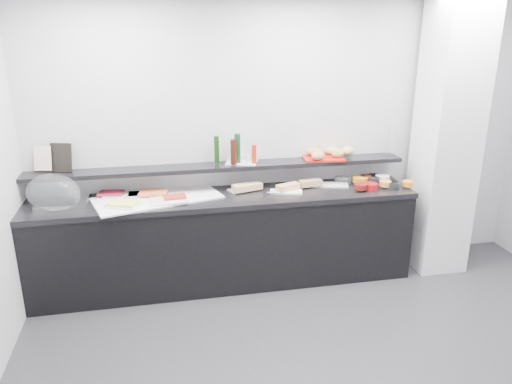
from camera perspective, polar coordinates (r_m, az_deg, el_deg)
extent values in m
cube|color=#B5B7BD|center=(4.96, 3.85, 6.17)|extent=(5.00, 0.02, 2.70)
cube|color=white|center=(5.26, 20.96, 5.68)|extent=(0.50, 0.50, 2.70)
cube|color=black|center=(4.85, -3.51, -5.70)|extent=(3.60, 0.60, 0.85)
cube|color=black|center=(4.68, -3.61, -0.68)|extent=(3.62, 0.62, 0.05)
cube|color=black|center=(4.77, -3.97, 2.90)|extent=(3.60, 0.25, 0.04)
cube|color=silver|center=(4.74, -21.26, -1.13)|extent=(0.44, 0.30, 0.04)
ellipsoid|color=white|center=(4.69, -22.16, -0.10)|extent=(0.58, 0.49, 0.34)
cube|color=white|center=(4.66, -11.20, -0.68)|extent=(1.22, 0.82, 0.01)
cube|color=white|center=(4.76, -15.13, -0.38)|extent=(0.34, 0.26, 0.01)
cube|color=maroon|center=(4.79, -16.26, -0.11)|extent=(0.24, 0.18, 0.02)
cube|color=white|center=(4.77, -12.67, -0.13)|extent=(0.29, 0.19, 0.01)
cube|color=orange|center=(4.70, -11.69, -0.09)|extent=(0.27, 0.20, 0.02)
cube|color=white|center=(4.49, -14.93, -1.48)|extent=(0.33, 0.28, 0.01)
cube|color=#FAF961|center=(4.49, -15.02, -1.25)|extent=(0.29, 0.24, 0.02)
cube|color=white|center=(4.53, -9.91, -0.97)|extent=(0.35, 0.25, 0.01)
cube|color=maroon|center=(4.56, -9.26, -0.55)|extent=(0.21, 0.14, 0.02)
cube|color=white|center=(4.83, -1.38, 0.39)|extent=(0.33, 0.24, 0.01)
cube|color=tan|center=(4.76, -1.01, 0.60)|extent=(0.30, 0.18, 0.06)
cylinder|color=silver|center=(4.76, -1.02, 0.25)|extent=(0.16, 0.01, 0.01)
cube|color=white|center=(4.74, 3.45, 0.02)|extent=(0.33, 0.21, 0.01)
cube|color=tan|center=(4.76, 3.69, 0.57)|extent=(0.25, 0.17, 0.06)
cylinder|color=#AEB1B5|center=(4.68, 2.24, -0.07)|extent=(0.16, 0.04, 0.01)
cube|color=white|center=(5.00, 8.45, 0.83)|extent=(0.38, 0.24, 0.01)
cube|color=tan|center=(4.90, 6.21, 1.04)|extent=(0.23, 0.12, 0.06)
cylinder|color=#B6B8BD|center=(4.92, 7.86, 0.73)|extent=(0.16, 0.02, 0.01)
cylinder|color=white|center=(5.05, 9.94, 1.28)|extent=(0.22, 0.22, 0.07)
cylinder|color=#C5751A|center=(5.08, 11.80, 1.38)|extent=(0.16, 0.16, 0.05)
cylinder|color=black|center=(5.19, 13.45, 1.52)|extent=(0.18, 0.18, 0.07)
cylinder|color=#59150C|center=(5.15, 12.41, 1.59)|extent=(0.12, 0.12, 0.05)
cylinder|color=silver|center=(5.14, 13.45, 1.33)|extent=(0.22, 0.22, 0.07)
cylinder|color=white|center=(5.19, 14.24, 1.60)|extent=(0.16, 0.16, 0.05)
cylinder|color=maroon|center=(4.92, 13.04, 0.57)|extent=(0.16, 0.16, 0.07)
cylinder|color=#610F0D|center=(4.87, 11.86, 0.62)|extent=(0.16, 0.16, 0.05)
cylinder|color=silver|center=(5.02, 15.30, 0.76)|extent=(0.20, 0.20, 0.07)
cylinder|color=orange|center=(5.01, 14.57, 0.95)|extent=(0.12, 0.12, 0.05)
cylinder|color=black|center=(5.03, 15.30, 0.80)|extent=(0.13, 0.13, 0.07)
cylinder|color=orange|center=(5.07, 16.94, 0.93)|extent=(0.13, 0.13, 0.05)
cube|color=black|center=(4.83, -21.39, 3.68)|extent=(0.21, 0.12, 0.26)
cube|color=beige|center=(4.86, -23.21, 3.56)|extent=(0.16, 0.08, 0.22)
cube|color=white|center=(4.80, -1.69, 3.37)|extent=(0.33, 0.25, 0.01)
cylinder|color=#0F340E|center=(4.75, -4.52, 4.86)|extent=(0.06, 0.06, 0.26)
cylinder|color=#341209|center=(4.70, -2.59, 4.61)|extent=(0.07, 0.07, 0.24)
cylinder|color=#0F3719|center=(4.75, -2.13, 5.02)|extent=(0.08, 0.08, 0.28)
cylinder|color=red|center=(4.73, -0.22, 4.36)|extent=(0.06, 0.06, 0.18)
cylinder|color=white|center=(4.79, -0.90, 3.86)|extent=(0.04, 0.04, 0.07)
cylinder|color=silver|center=(4.81, 0.07, 3.93)|extent=(0.04, 0.04, 0.07)
cube|color=#A81812|center=(4.99, 7.66, 3.87)|extent=(0.42, 0.31, 0.02)
ellipsoid|color=#B27B44|center=(5.02, 6.55, 4.61)|extent=(0.17, 0.13, 0.08)
ellipsoid|color=tan|center=(5.09, 8.68, 4.70)|extent=(0.16, 0.12, 0.08)
ellipsoid|color=#C4794A|center=(4.86, 7.10, 4.11)|extent=(0.17, 0.14, 0.08)
ellipsoid|color=#B27E43|center=(4.98, 9.33, 4.37)|extent=(0.15, 0.11, 0.08)
ellipsoid|color=#AE7542|center=(4.94, 7.09, 4.36)|extent=(0.14, 0.09, 0.08)
ellipsoid|color=tan|center=(5.10, 10.41, 4.64)|extent=(0.18, 0.15, 0.08)
cylinder|color=silver|center=(5.25, 15.31, 5.68)|extent=(0.12, 0.12, 0.30)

